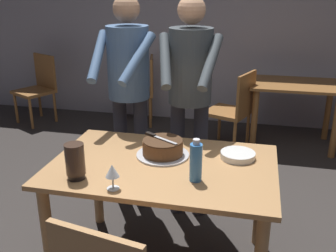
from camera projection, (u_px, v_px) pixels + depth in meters
name	position (u px, v px, depth m)	size (l,w,h in m)	color
back_wall	(219.00, 20.00, 5.00)	(10.00, 0.12, 2.70)	#ADA8B2
main_dining_table	(163.00, 181.00, 2.45)	(1.38, 0.90, 0.75)	tan
cake_on_platter	(163.00, 148.00, 2.50)	(0.34, 0.34, 0.11)	silver
cake_knife	(155.00, 136.00, 2.52)	(0.24, 0.16, 0.02)	silver
plate_stack	(238.00, 155.00, 2.48)	(0.22, 0.22, 0.04)	white
wine_glass_near	(112.00, 172.00, 2.08)	(0.08, 0.08, 0.14)	silver
water_bottle	(196.00, 162.00, 2.16)	(0.07, 0.07, 0.25)	#387AC6
hurricane_lamp	(75.00, 161.00, 2.19)	(0.11, 0.11, 0.21)	black
person_cutting_cake	(190.00, 87.00, 2.89)	(0.47, 0.56, 1.72)	#2D2D38
person_standing_beside	(128.00, 82.00, 3.02)	(0.46, 0.57, 1.72)	#2D2D38
background_table	(295.00, 97.00, 4.43)	(1.00, 0.70, 0.74)	#9E6633
background_chair_0	(142.00, 88.00, 5.16)	(0.53, 0.53, 0.90)	#9E6633
background_chair_2	(38.00, 86.00, 5.24)	(0.59, 0.59, 0.90)	#9E6633
background_chair_3	(234.00, 108.00, 4.33)	(0.57, 0.57, 0.90)	#9E6633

